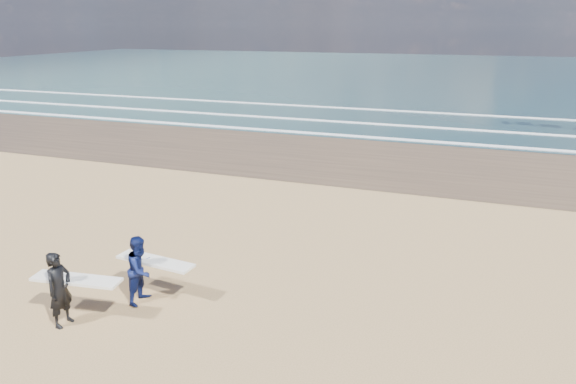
% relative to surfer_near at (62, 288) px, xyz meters
% --- Properties ---
extents(ocean, '(220.00, 100.00, 0.02)m').
position_rel_surfer_near_xyz_m(ocean, '(19.77, 72.83, -0.95)').
color(ocean, '#1B343C').
rests_on(ocean, ground).
extents(surfer_near, '(2.25, 1.11, 1.88)m').
position_rel_surfer_near_xyz_m(surfer_near, '(0.00, 0.00, 0.00)').
color(surfer_near, black).
rests_on(surfer_near, ground).
extents(surfer_far, '(2.24, 1.16, 1.81)m').
position_rel_surfer_near_xyz_m(surfer_far, '(1.14, 1.57, -0.04)').
color(surfer_far, '#0C1646').
rests_on(surfer_far, ground).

